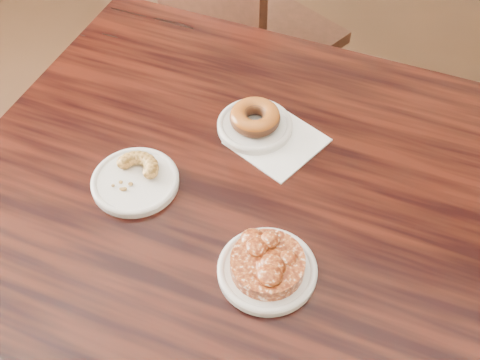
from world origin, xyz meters
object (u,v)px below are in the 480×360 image
at_px(glazed_donut, 255,117).
at_px(chair_far, 255,36).
at_px(apple_fritter, 268,262).
at_px(cafe_table, 225,295).
at_px(cruller_fragment, 134,175).

bearing_deg(glazed_donut, chair_far, 113.50).
bearing_deg(chair_far, apple_fritter, 135.65).
xyz_separation_m(chair_far, glazed_donut, (0.28, -0.65, 0.33)).
bearing_deg(apple_fritter, glazed_donut, 117.67).
bearing_deg(chair_far, cafe_table, 130.38).
relative_size(cafe_table, cruller_fragment, 10.38).
height_order(apple_fritter, cruller_fragment, apple_fritter).
relative_size(cafe_table, apple_fritter, 6.01).
distance_m(cafe_table, chair_far, 0.89).
distance_m(apple_fritter, cruller_fragment, 0.31).
distance_m(chair_far, apple_fritter, 1.10).
relative_size(glazed_donut, cruller_fragment, 1.05).
height_order(cafe_table, chair_far, chair_far).
bearing_deg(cafe_table, cruller_fragment, -167.18).
bearing_deg(apple_fritter, cafe_table, 141.04).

